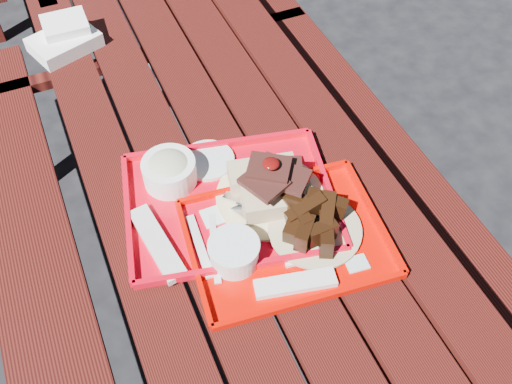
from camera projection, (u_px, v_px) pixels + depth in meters
The scene contains 5 objects.
ground at pixel (240, 304), 2.07m from camera, with size 60.00×60.00×0.00m, color black.
picnic_table_near at pixel (235, 211), 1.63m from camera, with size 1.41×2.40×0.75m.
near_tray at pixel (228, 189), 1.39m from camera, with size 0.57×0.49×0.16m.
far_tray at pixel (284, 240), 1.32m from camera, with size 0.49×0.40×0.08m.
white_cloth at pixel (65, 37), 1.78m from camera, with size 0.23×0.20×0.08m.
Camera 1 is at (-0.33, -0.92, 1.87)m, focal length 40.00 mm.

